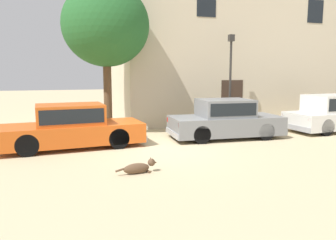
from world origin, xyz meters
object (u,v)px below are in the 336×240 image
Objects in this scene: parked_sedan_nearest at (72,126)px; stray_dog_spotted at (139,167)px; parked_sedan_second at (225,119)px; acacia_tree_left at (106,26)px; parked_sedan_third at (334,113)px; street_lamp at (230,70)px.

parked_sedan_nearest is 4.48× the size of stray_dog_spotted.
parked_sedan_second reaches higher than stray_dog_spotted.
parked_sedan_nearest is at bearing -125.21° from acacia_tree_left.
parked_sedan_nearest is at bearing -177.18° from parked_sedan_second.
parked_sedan_second is at bearing 175.94° from parked_sedan_third.
parked_sedan_third reaches higher than parked_sedan_nearest.
street_lamp is (1.15, 1.83, 1.85)m from parked_sedan_second.
acacia_tree_left is (1.45, 2.05, 3.52)m from parked_sedan_nearest.
stray_dog_spotted is 0.26× the size of street_lamp.
parked_sedan_third reaches higher than stray_dog_spotted.
street_lamp is at bearing 10.75° from parked_sedan_nearest.
parked_sedan_nearest is at bearing 175.78° from parked_sedan_third.
parked_sedan_third is at bearing -4.57° from parked_sedan_nearest.
street_lamp reaches higher than stray_dog_spotted.
parked_sedan_second is at bearing -4.72° from parked_sedan_nearest.
street_lamp is (5.20, 5.21, 2.42)m from stray_dog_spotted.
parked_sedan_second reaches higher than parked_sedan_nearest.
acacia_tree_left reaches higher than parked_sedan_nearest.
stray_dog_spotted is 0.18× the size of acacia_tree_left.
parked_sedan_nearest is 10.61m from parked_sedan_third.
stray_dog_spotted is at bearing -89.67° from acacia_tree_left.
parked_sedan_third is at bearing 3.12° from parked_sedan_second.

